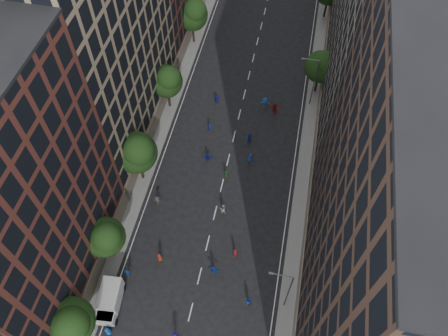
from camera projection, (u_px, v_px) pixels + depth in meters
name	position (u px, v px, depth m)	size (l,w,h in m)	color
ground	(239.00, 117.00, 68.42)	(240.00, 240.00, 0.00)	black
sidewalk_left	(177.00, 73.00, 73.93)	(4.00, 105.00, 0.15)	slate
sidewalk_right	(319.00, 94.00, 71.17)	(4.00, 105.00, 0.15)	slate
bldg_left_b	(84.00, 32.00, 53.85)	(14.00, 26.00, 34.00)	#957F61
bldg_right_a	(409.00, 225.00, 37.48)	(14.00, 30.00, 36.00)	#463125
bldg_right_b	(396.00, 29.00, 54.92)	(14.00, 28.00, 33.00)	#6D675A
tree_left_0	(70.00, 323.00, 44.59)	(5.20, 5.20, 8.83)	black
tree_left_1	(106.00, 237.00, 50.52)	(4.80, 4.80, 8.21)	black
tree_left_2	(137.00, 152.00, 56.55)	(5.60, 5.60, 9.45)	black
tree_left_3	(167.00, 80.00, 64.83)	(5.00, 5.00, 8.58)	black
tree_left_4	(193.00, 14.00, 73.54)	(5.40, 5.40, 9.08)	black
tree_right_a	(322.00, 66.00, 66.88)	(5.00, 5.00, 8.39)	black
streetlamp_near	(287.00, 290.00, 47.33)	(2.64, 0.22, 9.06)	#595B60
streetlamp_far	(313.00, 80.00, 65.78)	(2.64, 0.22, 9.06)	#595B60
cargo_van	(110.00, 300.00, 50.47)	(2.83, 5.23, 2.68)	silver
skater_0	(108.00, 331.00, 49.06)	(0.80, 0.52, 1.64)	#1450A7
skater_2	(249.00, 301.00, 51.05)	(0.78, 0.61, 1.61)	#163CB6
skater_4	(128.00, 273.00, 52.98)	(0.97, 0.40, 1.66)	#154CAE
skater_5	(214.00, 270.00, 53.15)	(1.58, 0.50, 1.70)	#153FAF
skater_6	(160.00, 257.00, 54.14)	(0.78, 0.51, 1.60)	maroon
skater_7	(235.00, 253.00, 54.45)	(0.61, 0.40, 1.67)	maroon
skater_8	(223.00, 209.00, 57.95)	(0.88, 0.68, 1.81)	#AFB0AB
skater_9	(158.00, 201.00, 58.77)	(1.07, 0.61, 1.65)	#37363A
skater_10	(226.00, 174.00, 61.29)	(0.95, 0.40, 1.62)	#22732E
skater_11	(207.00, 158.00, 62.96)	(1.39, 0.44, 1.50)	#1313A0
skater_12	(250.00, 158.00, 62.91)	(0.75, 0.49, 1.53)	#1640B5
skater_13	(210.00, 128.00, 66.12)	(0.57, 0.37, 1.56)	#131B9B
skater_14	(249.00, 138.00, 64.84)	(0.88, 0.69, 1.81)	#132D9E
skater_15	(265.00, 103.00, 68.85)	(1.23, 0.71, 1.90)	blue
skater_16	(217.00, 100.00, 69.29)	(1.01, 0.42, 1.72)	#1519B0
skater_17	(275.00, 108.00, 68.17)	(1.78, 0.57, 1.92)	maroon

